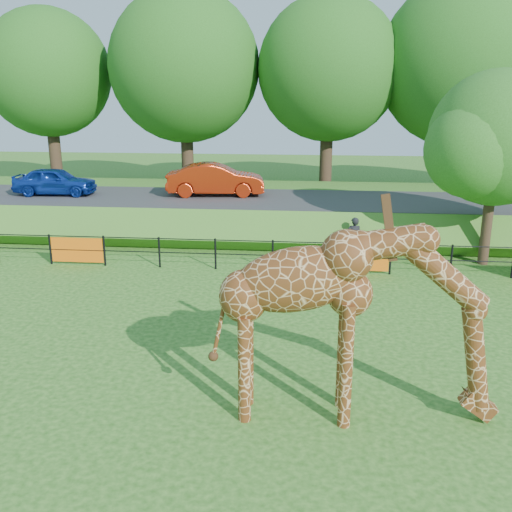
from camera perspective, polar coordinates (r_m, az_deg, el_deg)
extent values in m
plane|color=#1F5214|center=(12.47, -1.08, -12.70)|extent=(90.00, 90.00, 0.00)
cube|color=#1F5214|center=(26.91, 2.84, 4.70)|extent=(40.00, 9.00, 1.30)
cube|color=#2F2F32|center=(25.30, 2.68, 5.60)|extent=(40.00, 5.00, 0.12)
imported|color=#153BAE|center=(27.73, -19.47, 7.07)|extent=(3.73, 1.65, 1.25)
imported|color=#AB270C|center=(26.07, -4.05, 7.64)|extent=(4.53, 2.01, 1.44)
imported|color=black|center=(21.38, 9.75, 1.79)|extent=(0.62, 0.46, 1.56)
cylinder|color=#302315|center=(21.80, 22.13, 3.32)|extent=(0.36, 0.36, 3.20)
sphere|color=#265B19|center=(21.40, 22.95, 10.80)|extent=(4.60, 4.60, 4.60)
sphere|color=#265B19|center=(20.52, 20.90, 9.86)|extent=(3.22, 3.22, 3.22)
cylinder|color=#302315|center=(36.41, -19.45, 9.79)|extent=(0.70, 0.70, 5.00)
sphere|color=#1F4E14|center=(36.24, -20.14, 16.83)|extent=(7.20, 7.20, 7.20)
cylinder|color=#302315|center=(33.82, -6.88, 10.16)|extent=(0.70, 0.70, 5.00)
sphere|color=#1F4E14|center=(33.66, -7.17, 18.32)|extent=(8.40, 8.40, 8.40)
cylinder|color=#302315|center=(33.03, 7.01, 10.01)|extent=(0.70, 0.70, 5.00)
sphere|color=#1F4E14|center=(32.86, 7.31, 18.08)|extent=(7.80, 7.80, 7.80)
cylinder|color=#302315|center=(33.90, 19.09, 9.41)|extent=(0.70, 0.70, 5.00)
sphere|color=#1F4E14|center=(33.74, 19.89, 17.71)|extent=(8.80, 8.80, 8.80)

